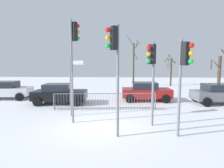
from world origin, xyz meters
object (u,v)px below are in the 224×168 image
direction_sign_post (72,83)px  car_black_far (60,93)px  traffic_light_rear_right (152,65)px  bare_tree_right (171,70)px  traffic_light_foreground_left (114,55)px  car_red_near (146,91)px  car_white_mid (7,90)px  traffic_light_mid_right (74,49)px  traffic_light_rear_left (184,66)px  bare_tree_centre (219,71)px  bare_tree_left (134,63)px  car_grey_trailing (219,94)px

direction_sign_post → car_black_far: direction_sign_post is taller
traffic_light_rear_right → bare_tree_right: (4.96, 15.87, -0.87)m
traffic_light_foreground_left → car_red_near: 8.24m
traffic_light_foreground_left → car_white_mid: size_ratio=1.14×
traffic_light_mid_right → traffic_light_rear_right: (3.73, -0.47, -0.81)m
bare_tree_right → traffic_light_rear_left: bearing=-102.8°
car_red_near → bare_tree_centre: (9.11, 7.10, 1.28)m
traffic_light_rear_right → car_red_near: bearing=-52.6°
traffic_light_foreground_left → bare_tree_centre: size_ratio=1.02×
bare_tree_left → direction_sign_post: bearing=-107.6°
car_grey_trailing → car_black_far: size_ratio=1.01×
traffic_light_rear_left → car_red_near: (-0.49, 7.43, -2.10)m
car_red_near → bare_tree_left: bare_tree_left is taller
direction_sign_post → bare_tree_right: bearing=61.0°
traffic_light_foreground_left → direction_sign_post: 4.14m
traffic_light_foreground_left → bare_tree_centre: bearing=-60.0°
direction_sign_post → car_black_far: size_ratio=0.87×
bare_tree_centre → bare_tree_right: (-4.71, 2.67, -0.03)m
traffic_light_foreground_left → car_grey_trailing: 10.23m
traffic_light_rear_left → car_red_near: traffic_light_rear_left is taller
traffic_light_foreground_left → car_white_mid: (-9.18, 7.74, -2.53)m
traffic_light_rear_left → direction_sign_post: bearing=-72.6°
traffic_light_foreground_left → car_grey_trailing: (7.42, 6.58, -2.53)m
car_grey_trailing → car_black_far: (-11.64, -0.43, 0.00)m
traffic_light_mid_right → car_red_near: (4.29, 5.63, -2.93)m
direction_sign_post → car_grey_trailing: direction_sign_post is taller
car_white_mid → direction_sign_post: bearing=-40.9°
traffic_light_mid_right → car_white_mid: size_ratio=1.28×
car_white_mid → bare_tree_right: bearing=25.6°
car_red_near → traffic_light_rear_left: bearing=-86.8°
car_white_mid → bare_tree_centre: (20.52, 6.88, 1.28)m
traffic_light_foreground_left → car_black_far: bearing=12.3°
traffic_light_mid_right → traffic_light_rear_left: 5.17m
direction_sign_post → bare_tree_left: 14.42m
traffic_light_foreground_left → traffic_light_rear_left: 2.76m
car_red_near → bare_tree_left: size_ratio=0.61×
traffic_light_rear_right → direction_sign_post: 4.57m
traffic_light_rear_left → car_grey_trailing: (4.70, 6.49, -2.10)m
traffic_light_rear_right → bare_tree_left: (0.19, 15.28, 0.05)m
traffic_light_rear_left → traffic_light_foreground_left: bearing=-41.7°
traffic_light_rear_right → traffic_light_rear_left: 1.69m
bare_tree_centre → bare_tree_right: size_ratio=1.08×
car_black_far → bare_tree_left: size_ratio=0.61×
car_red_near → traffic_light_mid_right: bearing=-127.9°
car_black_far → car_red_near: 6.60m
traffic_light_mid_right → traffic_light_rear_left: bearing=18.9°
traffic_light_foreground_left → car_white_mid: 12.27m
car_red_near → bare_tree_left: 9.45m
direction_sign_post → traffic_light_foreground_left: bearing=-46.7°
traffic_light_rear_left → bare_tree_left: 16.63m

